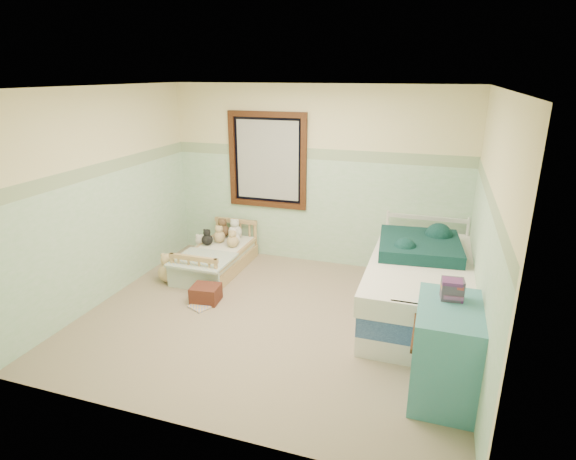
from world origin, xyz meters
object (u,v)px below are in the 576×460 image
(twin_bed_frame, at_px, (418,305))
(red_pillow, at_px, (206,294))
(plush_floor_cream, at_px, (202,252))
(plush_floor_tan, at_px, (168,272))
(floor_book, at_px, (199,307))
(toddler_bed_frame, at_px, (218,264))
(dresser, at_px, (446,351))

(twin_bed_frame, distance_m, red_pillow, 2.50)
(plush_floor_cream, bearing_deg, twin_bed_frame, -12.16)
(plush_floor_cream, xyz_separation_m, plush_floor_tan, (-0.07, -0.79, -0.00))
(plush_floor_cream, relative_size, floor_book, 1.13)
(toddler_bed_frame, xyz_separation_m, floor_book, (0.30, -1.09, -0.08))
(red_pillow, bearing_deg, plush_floor_tan, 154.32)
(dresser, bearing_deg, twin_bed_frame, 101.66)
(toddler_bed_frame, distance_m, dresser, 3.54)
(dresser, bearing_deg, red_pillow, 162.16)
(plush_floor_cream, xyz_separation_m, dresser, (3.39, -2.03, 0.28))
(red_pillow, distance_m, floor_book, 0.20)
(plush_floor_cream, relative_size, plush_floor_tan, 1.02)
(twin_bed_frame, relative_size, floor_book, 8.91)
(dresser, bearing_deg, toddler_bed_frame, 149.29)
(plush_floor_tan, bearing_deg, plush_floor_cream, 84.62)
(toddler_bed_frame, xyz_separation_m, plush_floor_tan, (-0.44, -0.56, 0.05))
(red_pillow, bearing_deg, plush_floor_cream, 119.94)
(plush_floor_cream, distance_m, twin_bed_frame, 3.18)
(plush_floor_tan, distance_m, red_pillow, 0.82)
(red_pillow, xyz_separation_m, floor_book, (0.00, -0.18, -0.09))
(toddler_bed_frame, distance_m, red_pillow, 0.97)
(plush_floor_cream, height_order, plush_floor_tan, plush_floor_cream)
(plush_floor_tan, height_order, dresser, dresser)
(plush_floor_cream, distance_m, floor_book, 1.49)
(toddler_bed_frame, distance_m, plush_floor_cream, 0.43)
(toddler_bed_frame, bearing_deg, dresser, -30.71)
(plush_floor_tan, relative_size, dresser, 0.32)
(toddler_bed_frame, height_order, twin_bed_frame, twin_bed_frame)
(toddler_bed_frame, relative_size, twin_bed_frame, 0.64)
(plush_floor_tan, bearing_deg, red_pillow, -25.68)
(plush_floor_cream, relative_size, red_pillow, 0.83)
(plush_floor_tan, distance_m, dresser, 3.69)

